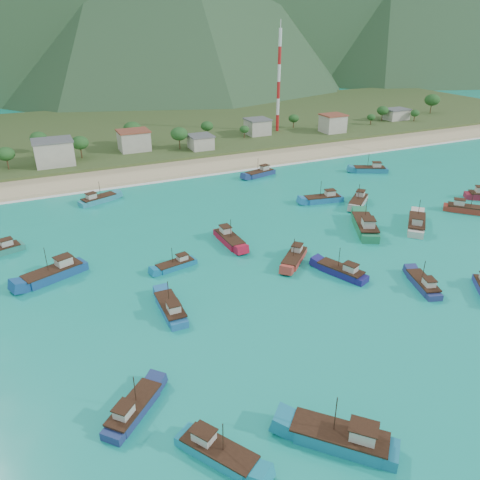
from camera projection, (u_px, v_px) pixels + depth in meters
name	position (u px, v px, depth m)	size (l,w,h in m)	color
ground	(296.00, 294.00, 80.65)	(600.00, 600.00, 0.00)	#0D9583
beach	(165.00, 171.00, 145.42)	(400.00, 18.00, 1.20)	beige
land	(123.00, 131.00, 195.44)	(400.00, 110.00, 2.40)	#385123
surf_line	(174.00, 179.00, 137.63)	(400.00, 2.50, 0.08)	white
village	(130.00, 142.00, 158.49)	(223.43, 31.71, 7.48)	beige
vegetation	(143.00, 138.00, 162.80)	(279.95, 25.95, 9.24)	#235623
radio_tower	(279.00, 82.00, 181.31)	(1.20, 1.20, 38.01)	red
boat_0	(323.00, 199.00, 120.62)	(10.63, 4.75, 6.06)	#1B65A0
boat_1	(466.00, 209.00, 114.31)	(9.20, 9.50, 6.03)	maroon
boat_2	(98.00, 200.00, 120.33)	(10.26, 6.19, 5.83)	teal
boat_4	(341.00, 272.00, 86.39)	(6.32, 10.11, 5.76)	navy
boat_5	(133.00, 410.00, 56.05)	(8.67, 8.45, 5.52)	navy
boat_7	(341.00, 439.00, 51.83)	(10.90, 11.00, 7.06)	#177291
boat_8	(416.00, 224.00, 105.57)	(10.71, 10.74, 6.92)	beige
boat_9	(365.00, 227.00, 104.05)	(9.48, 13.45, 7.76)	#1C784C
boat_10	(423.00, 285.00, 82.38)	(5.33, 9.42, 5.34)	navy
boat_13	(218.00, 453.00, 50.48)	(7.68, 9.74, 5.75)	teal
boat_15	(54.00, 274.00, 85.26)	(12.18, 7.54, 6.93)	navy
boat_19	(229.00, 240.00, 98.75)	(3.33, 10.32, 6.05)	#B3132E
boat_20	(176.00, 265.00, 88.97)	(8.41, 4.00, 4.78)	#106A97
boat_23	(171.00, 309.00, 75.27)	(3.01, 9.92, 5.85)	#1E629E
boat_26	(370.00, 170.00, 143.91)	(10.72, 7.36, 6.16)	#1C6E92
boat_28	(358.00, 202.00, 119.09)	(9.76, 8.92, 6.05)	#ACA39C
boat_29	(260.00, 174.00, 140.47)	(10.42, 5.22, 5.91)	navy
boat_30	(294.00, 258.00, 91.19)	(8.85, 8.60, 5.63)	#B2392F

